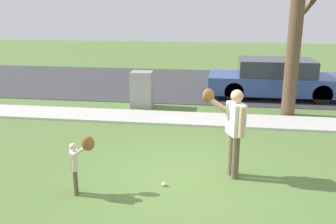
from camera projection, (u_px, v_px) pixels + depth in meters
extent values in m
plane|color=#567538|center=(200.00, 121.00, 9.98)|extent=(48.00, 48.00, 0.00)
cube|color=beige|center=(200.00, 119.00, 10.07)|extent=(36.00, 1.20, 0.06)
cube|color=#38383A|center=(207.00, 84.00, 14.83)|extent=(36.00, 6.80, 0.02)
cylinder|color=brown|center=(236.00, 157.00, 6.54)|extent=(0.13, 0.13, 0.83)
cylinder|color=brown|center=(232.00, 154.00, 6.69)|extent=(0.13, 0.13, 0.83)
cube|color=silver|center=(236.00, 119.00, 6.42)|extent=(0.35, 0.45, 0.59)
sphere|color=tan|center=(237.00, 96.00, 6.30)|extent=(0.22, 0.22, 0.22)
cylinder|color=tan|center=(242.00, 122.00, 6.19)|extent=(0.10, 0.10, 0.55)
cylinder|color=tan|center=(218.00, 105.00, 6.54)|extent=(0.51, 0.28, 0.39)
ellipsoid|color=brown|center=(208.00, 96.00, 6.44)|extent=(0.26, 0.21, 0.26)
cylinder|color=brown|center=(76.00, 180.00, 6.07)|extent=(0.07, 0.07, 0.46)
cylinder|color=brown|center=(76.00, 183.00, 5.99)|extent=(0.07, 0.07, 0.46)
cube|color=silver|center=(74.00, 160.00, 5.92)|extent=(0.20, 0.25, 0.32)
sphere|color=beige|center=(73.00, 147.00, 5.86)|extent=(0.12, 0.12, 0.12)
cylinder|color=beige|center=(82.00, 150.00, 6.05)|extent=(0.28, 0.15, 0.22)
ellipsoid|color=brown|center=(88.00, 143.00, 6.04)|extent=(0.26, 0.21, 0.26)
cylinder|color=beige|center=(74.00, 163.00, 5.79)|extent=(0.05, 0.05, 0.31)
sphere|color=white|center=(164.00, 184.00, 6.35)|extent=(0.07, 0.07, 0.07)
cube|color=gray|center=(142.00, 89.00, 11.28)|extent=(0.66, 0.57, 1.13)
cylinder|color=brown|center=(296.00, 25.00, 9.83)|extent=(0.38, 0.38, 5.15)
cube|color=#2D478C|center=(274.00, 84.00, 12.49)|extent=(4.50, 1.80, 0.60)
cube|color=#2D333D|center=(276.00, 67.00, 12.33)|extent=(2.48, 1.66, 0.55)
cylinder|color=black|center=(310.00, 85.00, 13.10)|extent=(0.64, 0.22, 0.64)
cylinder|color=black|center=(322.00, 94.00, 11.59)|extent=(0.64, 0.22, 0.64)
cylinder|color=black|center=(233.00, 82.00, 13.48)|extent=(0.64, 0.22, 0.64)
cylinder|color=black|center=(234.00, 92.00, 11.97)|extent=(0.64, 0.22, 0.64)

